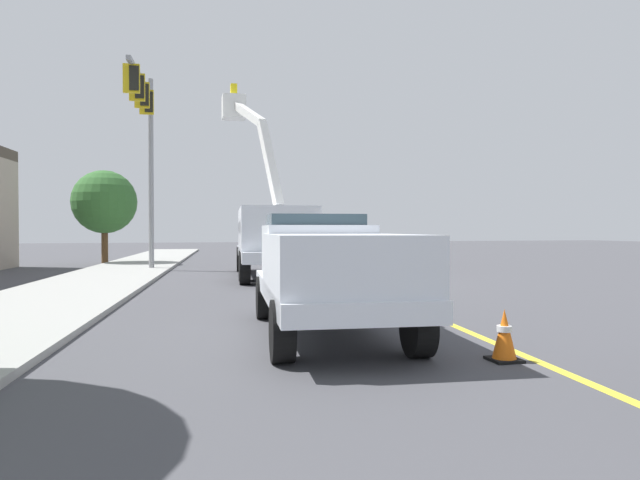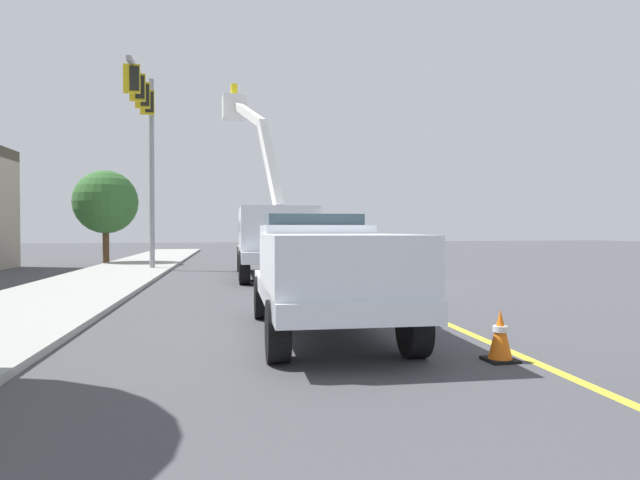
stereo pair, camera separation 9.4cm
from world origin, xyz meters
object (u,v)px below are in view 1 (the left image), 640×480
Objects in this scene: traffic_cone_trailing at (313,261)px; traffic_cone_mid_front at (382,288)px; service_pickup_truck at (328,268)px; traffic_signal_mast at (145,125)px; traffic_cone_leading at (504,336)px; traffic_cone_mid_rear at (335,268)px; passing_minivan at (351,245)px; utility_bucket_truck at (272,233)px.

traffic_cone_mid_front is at bearing 175.65° from traffic_cone_trailing.
service_pickup_truck is 0.70× the size of traffic_signal_mast.
traffic_cone_leading is at bearing -142.13° from service_pickup_truck.
service_pickup_truck is 7.01× the size of traffic_cone_mid_rear.
traffic_cone_mid_rear is (6.08, -0.45, 0.06)m from traffic_cone_mid_front.
service_pickup_truck is 19.70m from passing_minivan.
traffic_cone_trailing is 0.09× the size of traffic_signal_mast.
passing_minivan is 9.38m from traffic_cone_mid_rear.
traffic_cone_mid_rear is at bearing -4.21° from traffic_cone_mid_front.
service_pickup_truck is 10.38m from traffic_cone_mid_rear.
traffic_signal_mast is at bearing 15.06° from service_pickup_truck.
service_pickup_truck is at bearing -164.94° from traffic_signal_mast.
utility_bucket_truck reaches higher than traffic_cone_leading.
traffic_signal_mast is (10.37, 6.23, 5.61)m from traffic_cone_mid_front.
traffic_cone_trailing reaches higher than traffic_cone_leading.
traffic_cone_leading is (-2.36, -1.84, -0.77)m from service_pickup_truck.
service_pickup_truck is 15.52m from traffic_signal_mast.
traffic_cone_leading is 12.36m from traffic_cone_mid_rear.
traffic_cone_mid_front is 13.33m from traffic_signal_mast.
utility_bucket_truck reaches higher than traffic_cone_mid_front.
traffic_cone_mid_rear is at bearing -122.68° from traffic_signal_mast.
traffic_cone_mid_front is 0.90× the size of traffic_cone_trailing.
traffic_cone_mid_rear is (9.95, -2.85, -0.72)m from service_pickup_truck.
utility_bucket_truck is 6.87m from traffic_signal_mast.
utility_bucket_truck is at bearing -4.25° from service_pickup_truck.
utility_bucket_truck is at bearing 144.08° from traffic_cone_trailing.
traffic_cone_trailing is (15.00, -3.25, -0.74)m from service_pickup_truck.
passing_minivan is at bearing -18.18° from service_pickup_truck.
service_pickup_truck is at bearing 37.87° from traffic_cone_leading.
utility_bucket_truck reaches higher than passing_minivan.
traffic_signal_mast reaches higher than passing_minivan.
passing_minivan is 15.32m from traffic_cone_mid_front.
traffic_cone_trailing is 9.04m from traffic_signal_mast.
traffic_cone_trailing is (-3.72, 2.90, -0.60)m from passing_minivan.
utility_bucket_truck is 8.79m from passing_minivan.
traffic_cone_trailing is (11.12, -0.85, 0.04)m from traffic_cone_mid_front.
service_pickup_truck is at bearing 164.02° from traffic_cone_mid_rear.
traffic_cone_mid_rear is at bearing 159.39° from passing_minivan.
passing_minivan is at bearing -37.91° from traffic_cone_trailing.
traffic_cone_mid_front is 0.84× the size of traffic_cone_mid_rear.
traffic_signal_mast is at bearing 61.72° from utility_bucket_truck.
service_pickup_truck is (-11.71, 0.87, -0.51)m from utility_bucket_truck.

